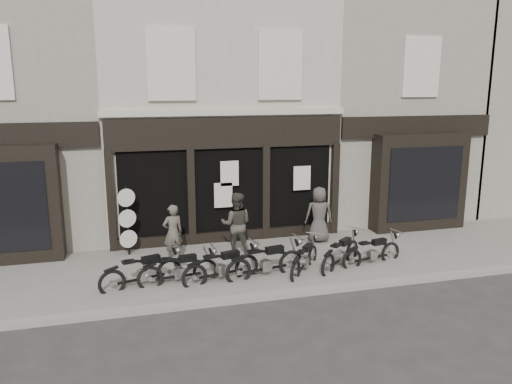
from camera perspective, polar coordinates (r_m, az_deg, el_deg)
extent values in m
plane|color=#2D2B28|center=(12.89, -0.30, -9.89)|extent=(90.00, 90.00, 0.00)
cube|color=#66605A|center=(13.68, -1.27, -8.29)|extent=(30.00, 4.20, 0.12)
cube|color=gray|center=(11.76, 1.28, -11.81)|extent=(30.00, 0.25, 0.13)
cube|color=#B9AF9F|center=(17.83, -5.28, 9.73)|extent=(7.20, 6.00, 8.20)
cube|color=black|center=(14.86, -3.19, 6.77)|extent=(7.10, 0.18, 0.90)
cube|color=black|center=(15.22, -3.15, -0.54)|extent=(6.50, 0.10, 2.95)
cube|color=black|center=(15.49, -3.05, -5.22)|extent=(7.10, 0.20, 0.44)
cube|color=#B6AE9E|center=(14.84, -3.25, 9.09)|extent=(7.30, 0.22, 0.18)
cube|color=beige|center=(14.59, -9.67, 14.19)|extent=(1.35, 0.12, 2.00)
cube|color=black|center=(14.62, -9.68, 14.19)|extent=(1.05, 0.06, 1.70)
cube|color=beige|center=(15.24, 2.78, 14.25)|extent=(1.35, 0.12, 2.00)
cube|color=black|center=(15.27, 2.74, 14.25)|extent=(1.05, 0.06, 1.70)
cube|color=black|center=(14.83, -16.25, -1.15)|extent=(0.22, 0.22, 3.00)
cube|color=black|center=(14.95, -7.41, -0.66)|extent=(0.22, 0.22, 3.00)
cube|color=black|center=(15.41, 1.09, -0.18)|extent=(0.22, 0.22, 3.00)
cube|color=black|center=(16.18, 8.94, 0.28)|extent=(0.22, 0.22, 3.00)
cube|color=beige|center=(14.90, -3.04, 2.13)|extent=(0.55, 0.04, 0.75)
cube|color=beige|center=(15.58, 5.27, 1.60)|extent=(0.55, 0.04, 0.75)
cube|color=beige|center=(14.99, -3.76, -0.35)|extent=(0.55, 0.04, 0.75)
cube|color=gray|center=(17.89, -26.00, 8.58)|extent=(5.50, 6.00, 8.20)
cube|color=gray|center=(19.92, 13.29, 9.71)|extent=(5.50, 6.00, 8.20)
cube|color=black|center=(17.31, 18.12, 1.10)|extent=(3.20, 0.70, 3.20)
cube|color=black|center=(17.02, 18.75, 0.88)|extent=(2.60, 0.06, 2.40)
cube|color=black|center=(17.33, 17.97, 7.14)|extent=(5.40, 0.16, 0.70)
cube|color=beige|center=(17.29, 18.37, 13.42)|extent=(1.30, 0.10, 1.90)
cube|color=black|center=(17.32, 18.32, 13.42)|extent=(1.00, 0.06, 1.60)
torus|color=black|center=(12.64, -9.91, -8.95)|extent=(0.66, 0.27, 0.66)
torus|color=black|center=(12.24, -16.14, -9.98)|extent=(0.66, 0.27, 0.66)
cube|color=black|center=(12.44, -12.96, -9.64)|extent=(1.12, 0.37, 0.06)
cube|color=#98948F|center=(12.42, -12.89, -9.29)|extent=(0.27, 0.23, 0.25)
cube|color=black|center=(12.36, -11.94, -7.52)|extent=(0.48, 0.29, 0.17)
cube|color=black|center=(12.19, -14.38, -7.73)|extent=(0.33, 0.27, 0.06)
cylinder|color=#98948F|center=(12.50, -9.10, -6.05)|extent=(0.19, 0.55, 0.03)
torus|color=black|center=(12.59, -5.82, -8.97)|extent=(0.64, 0.16, 0.64)
torus|color=black|center=(12.32, -12.01, -9.67)|extent=(0.64, 0.16, 0.64)
cube|color=black|center=(12.45, -8.87, -9.49)|extent=(1.11, 0.18, 0.06)
cube|color=#98948F|center=(12.43, -8.80, -9.16)|extent=(0.24, 0.19, 0.24)
cube|color=black|center=(12.35, -7.83, -7.50)|extent=(0.45, 0.21, 0.16)
cube|color=black|center=(12.24, -10.24, -7.59)|extent=(0.30, 0.22, 0.06)
cylinder|color=#98948F|center=(12.44, -4.97, -6.20)|extent=(0.10, 0.54, 0.03)
torus|color=black|center=(12.75, -1.08, -8.57)|extent=(0.67, 0.25, 0.66)
torus|color=black|center=(12.20, -7.05, -9.66)|extent=(0.67, 0.25, 0.66)
cube|color=black|center=(12.47, -3.99, -9.28)|extent=(1.14, 0.33, 0.06)
cube|color=#98948F|center=(12.45, -3.92, -8.93)|extent=(0.27, 0.23, 0.25)
cube|color=black|center=(12.42, -2.96, -7.15)|extent=(0.48, 0.27, 0.17)
cube|color=black|center=(12.19, -5.29, -7.37)|extent=(0.33, 0.26, 0.06)
cylinder|color=#98948F|center=(12.64, -0.23, -5.66)|extent=(0.17, 0.56, 0.04)
torus|color=black|center=(13.02, 3.98, -8.10)|extent=(0.70, 0.22, 0.69)
torus|color=black|center=(12.40, -2.03, -9.13)|extent=(0.70, 0.22, 0.69)
cube|color=black|center=(12.70, 1.05, -8.78)|extent=(1.20, 0.27, 0.06)
cube|color=#98948F|center=(12.68, 1.14, -8.43)|extent=(0.27, 0.22, 0.26)
cube|color=black|center=(12.66, 2.14, -6.62)|extent=(0.49, 0.26, 0.17)
cube|color=black|center=(12.41, -0.20, -6.81)|extent=(0.34, 0.26, 0.06)
cylinder|color=#98948F|center=(12.91, 4.89, -5.14)|extent=(0.14, 0.59, 0.04)
torus|color=black|center=(13.69, 6.44, -7.30)|extent=(0.45, 0.51, 0.60)
torus|color=black|center=(12.55, 4.54, -9.10)|extent=(0.45, 0.51, 0.60)
cube|color=black|center=(13.13, 5.53, -8.31)|extent=(0.71, 0.84, 0.05)
cube|color=#98948F|center=(13.12, 5.56, -7.99)|extent=(0.26, 0.27, 0.23)
cube|color=black|center=(13.20, 5.90, -6.32)|extent=(0.38, 0.41, 0.15)
cube|color=black|center=(12.75, 5.17, -6.82)|extent=(0.31, 0.32, 0.05)
cylinder|color=#98948F|center=(13.69, 6.76, -4.73)|extent=(0.42, 0.36, 0.03)
torus|color=black|center=(14.15, 10.90, -6.69)|extent=(0.56, 0.48, 0.65)
torus|color=black|center=(12.97, 8.23, -8.36)|extent=(0.56, 0.48, 0.65)
cube|color=black|center=(13.57, 9.62, -7.65)|extent=(0.92, 0.75, 0.06)
cube|color=#98948F|center=(13.56, 9.67, -7.32)|extent=(0.29, 0.28, 0.25)
cube|color=black|center=(13.64, 10.16, -5.60)|extent=(0.45, 0.40, 0.16)
cube|color=black|center=(13.17, 9.13, -6.04)|extent=(0.34, 0.33, 0.06)
cylinder|color=#98948F|center=(14.14, 11.37, -4.03)|extent=(0.38, 0.45, 0.03)
torus|color=black|center=(14.34, 15.09, -6.72)|extent=(0.62, 0.21, 0.62)
torus|color=black|center=(13.52, 10.92, -7.68)|extent=(0.62, 0.21, 0.62)
cube|color=black|center=(13.93, 13.06, -7.33)|extent=(1.06, 0.28, 0.05)
cube|color=#98948F|center=(13.92, 13.13, -7.04)|extent=(0.25, 0.21, 0.24)
cube|color=black|center=(13.95, 13.89, -5.54)|extent=(0.44, 0.24, 0.15)
cube|color=black|center=(13.62, 12.27, -5.73)|extent=(0.31, 0.24, 0.05)
cylinder|color=#98948F|center=(14.29, 15.82, -4.31)|extent=(0.15, 0.52, 0.03)
imported|color=#4F4B41|center=(13.81, -9.48, -4.59)|extent=(0.65, 0.51, 1.56)
imported|color=#3C3830|center=(13.99, -2.27, -3.69)|extent=(1.03, 0.90, 1.80)
imported|color=#443D38|center=(15.30, 7.21, -2.57)|extent=(0.93, 0.71, 1.71)
cylinder|color=black|center=(14.76, -14.26, -7.27)|extent=(0.33, 0.33, 0.05)
cylinder|color=black|center=(14.45, -14.47, -3.43)|extent=(0.06, 0.06, 2.11)
cylinder|color=black|center=(14.25, -14.62, -0.62)|extent=(0.49, 0.21, 0.51)
cylinder|color=beige|center=(14.23, -14.62, -0.64)|extent=(0.48, 0.18, 0.51)
cylinder|color=black|center=(14.39, -14.50, -2.93)|extent=(0.49, 0.21, 0.51)
cylinder|color=beige|center=(14.37, -14.49, -2.95)|extent=(0.48, 0.18, 0.51)
cylinder|color=black|center=(14.55, -14.37, -5.19)|extent=(0.49, 0.21, 0.51)
cylinder|color=beige|center=(14.53, -14.37, -5.22)|extent=(0.48, 0.18, 0.51)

